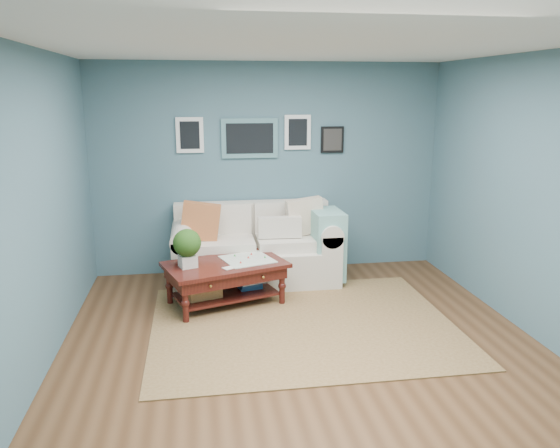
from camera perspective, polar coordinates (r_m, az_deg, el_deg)
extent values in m
plane|color=brown|center=(5.15, 2.68, -13.26)|extent=(5.00, 5.00, 0.00)
plane|color=white|center=(4.60, 3.07, 18.28)|extent=(5.00, 5.00, 0.00)
cube|color=slate|center=(7.12, -1.20, 5.77)|extent=(4.50, 0.02, 2.70)
cube|color=slate|center=(2.41, 15.10, -10.85)|extent=(4.50, 0.02, 2.70)
cube|color=slate|center=(4.78, -24.58, 0.60)|extent=(0.02, 5.00, 2.70)
cube|color=slate|center=(5.59, 26.10, 2.18)|extent=(0.02, 5.00, 2.70)
cube|color=slate|center=(7.02, -3.19, 8.93)|extent=(0.72, 0.03, 0.50)
cube|color=black|center=(7.01, -3.18, 8.92)|extent=(0.60, 0.01, 0.38)
cube|color=white|center=(6.99, -9.41, 9.16)|extent=(0.34, 0.03, 0.44)
cube|color=white|center=(7.11, 1.85, 9.56)|extent=(0.34, 0.03, 0.44)
cube|color=black|center=(7.21, 5.48, 8.77)|extent=(0.30, 0.03, 0.34)
cube|color=brown|center=(5.69, 2.40, -10.42)|extent=(3.06, 2.44, 0.01)
cube|color=white|center=(6.85, -2.62, -4.25)|extent=(1.50, 0.93, 0.44)
cube|color=white|center=(7.07, -2.98, 0.32)|extent=(1.97, 0.23, 0.51)
cube|color=white|center=(6.79, -10.04, -3.69)|extent=(0.25, 0.93, 0.66)
cube|color=white|center=(6.96, 4.59, -3.07)|extent=(0.25, 0.93, 0.66)
cylinder|color=white|center=(6.70, -10.15, -1.01)|extent=(0.28, 0.93, 0.28)
cylinder|color=white|center=(6.87, 4.64, -0.45)|extent=(0.28, 0.93, 0.28)
cube|color=white|center=(6.68, -6.02, -2.18)|extent=(0.76, 0.59, 0.14)
cube|color=white|center=(6.76, 0.80, -1.91)|extent=(0.76, 0.59, 0.14)
cube|color=white|center=(6.90, -6.20, 0.56)|extent=(0.76, 0.13, 0.38)
cube|color=white|center=(6.98, 0.41, 0.79)|extent=(0.76, 0.13, 0.38)
cube|color=#C54A23|center=(6.61, -8.29, 0.28)|extent=(0.51, 0.18, 0.50)
cube|color=beige|center=(6.81, 2.63, 0.81)|extent=(0.50, 0.19, 0.49)
cube|color=beige|center=(6.65, -0.03, -0.33)|extent=(0.53, 0.13, 0.25)
cube|color=#84C0B4|center=(6.80, 4.86, -2.09)|extent=(0.36, 0.58, 0.85)
cube|color=black|center=(6.08, -5.75, -4.26)|extent=(1.46, 1.12, 0.04)
cube|color=black|center=(6.11, -5.73, -5.03)|extent=(1.35, 1.01, 0.13)
cube|color=black|center=(6.20, -5.67, -7.27)|extent=(1.22, 0.88, 0.03)
sphere|color=gold|center=(5.71, -7.26, -6.45)|extent=(0.03, 0.03, 0.03)
sphere|color=gold|center=(5.92, -1.76, -5.58)|extent=(0.03, 0.03, 0.03)
cylinder|color=black|center=(5.74, -9.86, -8.11)|extent=(0.06, 0.06, 0.44)
cylinder|color=black|center=(6.13, 0.22, -6.44)|extent=(0.06, 0.06, 0.44)
cylinder|color=black|center=(6.26, -11.48, -6.30)|extent=(0.06, 0.06, 0.44)
cylinder|color=black|center=(6.62, -2.11, -4.90)|extent=(0.06, 0.06, 0.44)
cube|color=silver|center=(5.98, -9.61, -3.85)|extent=(0.22, 0.22, 0.13)
sphere|color=#1C4512|center=(5.92, -9.69, -1.96)|extent=(0.30, 0.30, 0.30)
cube|color=silver|center=(6.17, -3.43, -3.69)|extent=(0.65, 0.65, 0.01)
cube|color=tan|center=(6.07, -8.07, -6.58)|extent=(0.43, 0.36, 0.22)
cube|color=navy|center=(6.30, -3.20, -6.15)|extent=(0.31, 0.27, 0.12)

